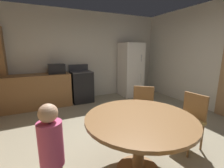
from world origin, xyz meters
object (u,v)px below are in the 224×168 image
at_px(microwave, 57,69).
at_px(dining_table, 140,128).
at_px(chair_east, 190,118).
at_px(oven_range, 81,86).
at_px(chair_northeast, 143,107).
at_px(refrigerator, 131,70).
at_px(person_child, 52,156).

distance_m(microwave, dining_table, 3.20).
height_order(dining_table, chair_east, chair_east).
bearing_deg(dining_table, microwave, 100.51).
distance_m(dining_table, chair_east, 1.04).
bearing_deg(chair_east, oven_range, -78.72).
height_order(chair_northeast, chair_east, same).
distance_m(refrigerator, person_child, 4.20).
bearing_deg(microwave, chair_east, -61.82).
relative_size(microwave, chair_northeast, 0.51).
xyz_separation_m(oven_range, chair_east, (0.94, -3.01, 0.03)).
bearing_deg(person_child, chair_northeast, 24.63).
xyz_separation_m(oven_range, dining_table, (-0.10, -3.12, 0.14)).
bearing_deg(person_child, chair_east, 1.71).
relative_size(microwave, person_child, 0.40).
bearing_deg(oven_range, person_child, -109.26).
relative_size(chair_northeast, person_child, 0.80).
relative_size(refrigerator, chair_northeast, 2.02).
distance_m(dining_table, person_child, 1.01).
distance_m(refrigerator, dining_table, 3.56).
height_order(oven_range, dining_table, oven_range).
xyz_separation_m(oven_range, refrigerator, (1.70, -0.05, 0.41)).
bearing_deg(oven_range, microwave, -179.69).
bearing_deg(chair_northeast, chair_east, 67.42).
xyz_separation_m(oven_range, person_child, (-1.11, -3.17, 0.11)).
relative_size(microwave, chair_east, 0.51).
distance_m(oven_range, microwave, 0.88).
bearing_deg(oven_range, chair_northeast, -76.52).
height_order(chair_northeast, person_child, person_child).
bearing_deg(refrigerator, person_child, -132.01).
xyz_separation_m(oven_range, microwave, (-0.68, -0.00, 0.56)).
bearing_deg(chair_east, person_child, -1.66).
relative_size(refrigerator, dining_table, 1.33).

